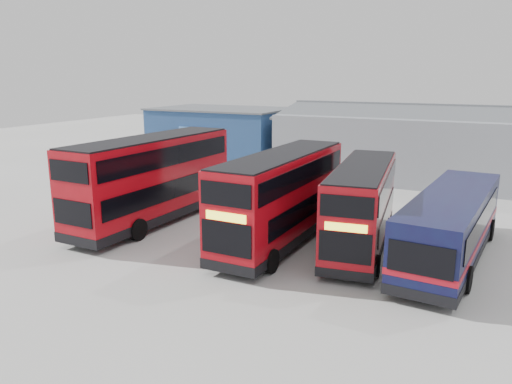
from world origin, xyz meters
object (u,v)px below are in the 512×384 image
double_decker_right (362,207)px  single_decker_blue (451,227)px  office_block (222,135)px  maintenance_shed (478,147)px  panel_van (142,154)px  double_decker_left (153,181)px  double_decker_centre (281,199)px

double_decker_right → single_decker_blue: double_decker_right is taller
office_block → maintenance_shed: (22.00, 2.01, 0.02)m
maintenance_shed → double_decker_right: bearing=-101.2°
office_block → double_decker_right: bearing=-44.4°
maintenance_shed → panel_van: 28.37m
maintenance_shed → single_decker_blue: (0.09, -19.53, -1.06)m
single_decker_blue → double_decker_left: bearing=8.6°
maintenance_shed → panel_van: (-27.41, -7.19, -1.42)m
double_decker_left → double_decker_right: size_ratio=1.17×
double_decker_right → panel_van: (-23.50, 12.53, -0.85)m
double_decker_right → panel_van: double_decker_right is taller
office_block → maintenance_shed: 22.09m
maintenance_shed → double_decker_right: (-3.91, -19.72, -0.57)m
double_decker_centre → office_block: bearing=127.9°
double_decker_centre → single_decker_blue: (7.71, 1.23, -0.70)m
office_block → panel_van: (-5.41, -5.18, -1.40)m
office_block → maintenance_shed: size_ratio=0.40×
office_block → double_decker_left: bearing=-70.8°
maintenance_shed → single_decker_blue: maintenance_shed is taller
double_decker_centre → single_decker_blue: bearing=9.5°
maintenance_shed → office_block: bearing=-174.8°
double_decker_centre → single_decker_blue: double_decker_centre is taller
office_block → double_decker_centre: size_ratio=1.15×
office_block → double_decker_left: size_ratio=1.06×
double_decker_left → panel_van: 18.09m
double_decker_left → double_decker_centre: 7.85m
office_block → double_decker_centre: bearing=-52.5°
single_decker_blue → panel_van: single_decker_blue is taller
panel_van → double_decker_centre: bearing=-30.7°
double_decker_centre → maintenance_shed: bearing=70.2°
double_decker_right → single_decker_blue: size_ratio=0.85×
double_decker_centre → double_decker_right: double_decker_centre is taller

